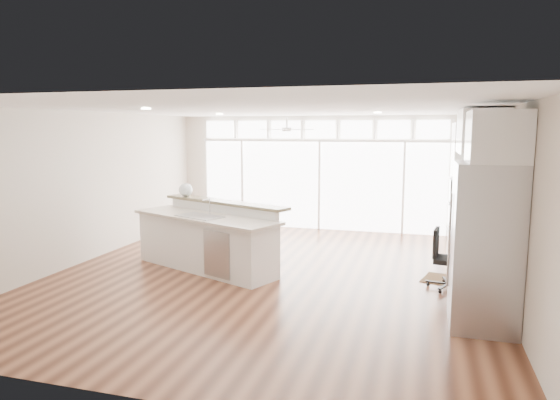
# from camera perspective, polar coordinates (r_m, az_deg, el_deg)

# --- Properties ---
(floor) EXTENTS (7.00, 8.00, 0.02)m
(floor) POSITION_cam_1_polar(r_m,az_deg,el_deg) (8.35, -1.03, -8.58)
(floor) COLOR #472415
(floor) RESTS_ON ground
(ceiling) EXTENTS (7.00, 8.00, 0.02)m
(ceiling) POSITION_cam_1_polar(r_m,az_deg,el_deg) (8.01, -1.09, 10.34)
(ceiling) COLOR white
(ceiling) RESTS_ON wall_back
(wall_back) EXTENTS (7.00, 0.04, 2.70)m
(wall_back) POSITION_cam_1_polar(r_m,az_deg,el_deg) (11.93, 4.62, 3.09)
(wall_back) COLOR beige
(wall_back) RESTS_ON floor
(wall_front) EXTENTS (7.00, 0.04, 2.70)m
(wall_front) POSITION_cam_1_polar(r_m,az_deg,el_deg) (4.46, -16.45, -5.68)
(wall_front) COLOR beige
(wall_front) RESTS_ON floor
(wall_left) EXTENTS (0.04, 8.00, 2.70)m
(wall_left) POSITION_cam_1_polar(r_m,az_deg,el_deg) (9.69, -21.26, 1.41)
(wall_left) COLOR beige
(wall_left) RESTS_ON floor
(wall_right) EXTENTS (0.04, 8.00, 2.70)m
(wall_right) POSITION_cam_1_polar(r_m,az_deg,el_deg) (7.80, 24.34, -0.27)
(wall_right) COLOR beige
(wall_right) RESTS_ON floor
(glass_wall) EXTENTS (5.80, 0.06, 2.08)m
(glass_wall) POSITION_cam_1_polar(r_m,az_deg,el_deg) (11.90, 4.55, 1.63)
(glass_wall) COLOR white
(glass_wall) RESTS_ON wall_back
(transom_row) EXTENTS (5.90, 0.06, 0.40)m
(transom_row) POSITION_cam_1_polar(r_m,az_deg,el_deg) (11.82, 4.62, 8.05)
(transom_row) COLOR white
(transom_row) RESTS_ON wall_back
(desk_window) EXTENTS (0.04, 0.85, 0.85)m
(desk_window) POSITION_cam_1_polar(r_m,az_deg,el_deg) (8.06, 23.84, 1.45)
(desk_window) COLOR silver
(desk_window) RESTS_ON wall_right
(ceiling_fan) EXTENTS (1.16, 1.16, 0.32)m
(ceiling_fan) POSITION_cam_1_polar(r_m,az_deg,el_deg) (10.83, 0.79, 8.60)
(ceiling_fan) COLOR white
(ceiling_fan) RESTS_ON ceiling
(recessed_lights) EXTENTS (3.40, 3.00, 0.02)m
(recessed_lights) POSITION_cam_1_polar(r_m,az_deg,el_deg) (8.20, -0.67, 10.15)
(recessed_lights) COLOR #F2EDCE
(recessed_lights) RESTS_ON ceiling
(oven_cabinet) EXTENTS (0.64, 1.20, 2.50)m
(oven_cabinet) POSITION_cam_1_polar(r_m,az_deg,el_deg) (9.55, 20.84, 0.73)
(oven_cabinet) COLOR white
(oven_cabinet) RESTS_ON floor
(desk_nook) EXTENTS (0.72, 1.30, 0.76)m
(desk_nook) POSITION_cam_1_polar(r_m,az_deg,el_deg) (8.23, 21.08, -6.57)
(desk_nook) COLOR white
(desk_nook) RESTS_ON floor
(upper_cabinets) EXTENTS (0.64, 1.30, 0.64)m
(upper_cabinets) POSITION_cam_1_polar(r_m,az_deg,el_deg) (7.99, 22.10, 7.25)
(upper_cabinets) COLOR white
(upper_cabinets) RESTS_ON wall_right
(refrigerator) EXTENTS (0.76, 0.90, 2.00)m
(refrigerator) POSITION_cam_1_polar(r_m,az_deg,el_deg) (6.49, 22.41, -4.87)
(refrigerator) COLOR #A6A7AB
(refrigerator) RESTS_ON floor
(fridge_cabinet) EXTENTS (0.64, 0.90, 0.60)m
(fridge_cabinet) POSITION_cam_1_polar(r_m,az_deg,el_deg) (6.35, 23.59, 6.64)
(fridge_cabinet) COLOR white
(fridge_cabinet) RESTS_ON wall_right
(framed_photos) EXTENTS (0.06, 0.22, 0.80)m
(framed_photos) POSITION_cam_1_polar(r_m,az_deg,el_deg) (8.69, 23.25, 0.92)
(framed_photos) COLOR black
(framed_photos) RESTS_ON wall_right
(kitchen_island) EXTENTS (3.05, 2.11, 1.14)m
(kitchen_island) POSITION_cam_1_polar(r_m,az_deg,el_deg) (8.62, -8.54, -4.16)
(kitchen_island) COLOR white
(kitchen_island) RESTS_ON floor
(rug) EXTENTS (0.99, 0.82, 0.01)m
(rug) POSITION_cam_1_polar(r_m,az_deg,el_deg) (8.45, 19.02, -8.72)
(rug) COLOR #332010
(rug) RESTS_ON floor
(office_chair) EXTENTS (0.52, 0.49, 0.90)m
(office_chair) POSITION_cam_1_polar(r_m,az_deg,el_deg) (7.94, 18.84, -6.47)
(office_chair) COLOR black
(office_chair) RESTS_ON floor
(fishbowl) EXTENTS (0.33, 0.33, 0.25)m
(fishbowl) POSITION_cam_1_polar(r_m,az_deg,el_deg) (9.47, -10.73, 1.14)
(fishbowl) COLOR silver
(fishbowl) RESTS_ON kitchen_island
(monitor) EXTENTS (0.16, 0.54, 0.45)m
(monitor) POSITION_cam_1_polar(r_m,az_deg,el_deg) (8.10, 20.74, -2.41)
(monitor) COLOR black
(monitor) RESTS_ON desk_nook
(keyboard) EXTENTS (0.18, 0.37, 0.02)m
(keyboard) POSITION_cam_1_polar(r_m,az_deg,el_deg) (8.12, 19.47, -3.86)
(keyboard) COLOR silver
(keyboard) RESTS_ON desk_nook
(potted_plant) EXTENTS (0.30, 0.32, 0.23)m
(potted_plant) POSITION_cam_1_polar(r_m,az_deg,el_deg) (9.48, 21.26, 8.94)
(potted_plant) COLOR #295E28
(potted_plant) RESTS_ON oven_cabinet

